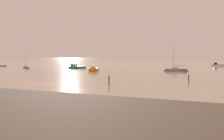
# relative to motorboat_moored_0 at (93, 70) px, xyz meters

# --- Properties ---
(ground_plane) EXTENTS (800.00, 800.00, 0.00)m
(ground_plane) POSITION_rel_motorboat_moored_0_xyz_m (7.73, -30.98, -0.29)
(ground_plane) COLOR tan
(motorboat_moored_0) EXTENTS (4.22, 6.59, 2.14)m
(motorboat_moored_0) POSITION_rel_motorboat_moored_0_xyz_m (0.00, 0.00, 0.00)
(motorboat_moored_0) COLOR orange
(motorboat_moored_0) RESTS_ON ground
(rowboat_moored_1) EXTENTS (3.75, 3.07, 0.58)m
(rowboat_moored_1) POSITION_rel_motorboat_moored_0_xyz_m (-48.80, 14.30, -0.14)
(rowboat_moored_1) COLOR gray
(rowboat_moored_1) RESTS_ON ground
(motorboat_moored_1) EXTENTS (5.95, 4.01, 2.14)m
(motorboat_moored_1) POSITION_rel_motorboat_moored_0_xyz_m (29.39, 48.57, 0.03)
(motorboat_moored_1) COLOR white
(motorboat_moored_1) RESTS_ON ground
(sailboat_moored_0) EXTENTS (7.01, 3.50, 7.53)m
(sailboat_moored_0) POSITION_rel_motorboat_moored_0_xyz_m (20.58, 9.18, 0.03)
(sailboat_moored_0) COLOR gray
(sailboat_moored_0) RESTS_ON ground
(motorboat_moored_3) EXTENTS (4.24, 6.78, 2.44)m
(motorboat_moored_3) POSITION_rel_motorboat_moored_0_xyz_m (-12.16, 10.02, 0.07)
(motorboat_moored_3) COLOR #197084
(motorboat_moored_3) RESTS_ON ground
(sailboat_moored_2) EXTENTS (5.07, 3.68, 5.52)m
(sailboat_moored_2) POSITION_rel_motorboat_moored_0_xyz_m (-29.81, 6.92, -0.05)
(sailboat_moored_2) COLOR gray
(sailboat_moored_2) RESTS_ON ground
(mooring_post_near) EXTENTS (0.22, 0.22, 1.54)m
(mooring_post_near) POSITION_rel_motorboat_moored_0_xyz_m (17.27, -27.60, 0.37)
(mooring_post_near) COLOR #513323
(mooring_post_near) RESTS_ON ground
(mooring_post_left) EXTENTS (0.22, 0.22, 1.24)m
(mooring_post_left) POSITION_rel_motorboat_moored_0_xyz_m (27.31, -16.83, 0.25)
(mooring_post_left) COLOR #3B3323
(mooring_post_left) RESTS_ON ground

